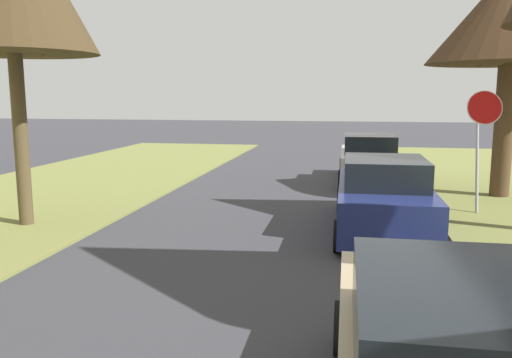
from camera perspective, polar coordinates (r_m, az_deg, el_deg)
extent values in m
cylinder|color=#9EA0A5|center=(13.70, 22.98, 1.31)|extent=(0.07, 0.60, 2.20)
cylinder|color=white|center=(13.26, 23.68, 7.15)|extent=(0.82, 0.27, 0.79)
cylinder|color=red|center=(13.26, 23.68, 7.15)|extent=(0.77, 0.27, 0.75)
cylinder|color=#4D3723|center=(15.96, 25.40, 4.76)|extent=(0.52, 0.52, 3.63)
cone|color=#3D2919|center=(16.08, 26.19, 15.98)|extent=(4.40, 4.40, 2.66)
cylinder|color=#4D3723|center=(16.39, 24.58, 13.58)|extent=(1.23, 0.86, 1.47)
cylinder|color=#4D3723|center=(15.79, 24.50, 14.20)|extent=(0.51, 1.17, 1.66)
cylinder|color=brown|center=(12.26, -24.27, 3.82)|extent=(0.30, 0.30, 3.64)
cylinder|color=brown|center=(12.69, -25.95, 14.95)|extent=(0.56, 0.91, 1.33)
cylinder|color=brown|center=(12.73, -24.74, 15.21)|extent=(0.92, 0.54, 1.42)
cylinder|color=brown|center=(12.05, -23.53, 14.90)|extent=(0.22, 0.90, 1.10)
cube|color=black|center=(4.01, 22.60, -14.04)|extent=(1.62, 2.04, 0.56)
cylinder|color=black|center=(6.02, 9.50, -15.82)|extent=(0.20, 0.60, 0.60)
cube|color=navy|center=(11.23, 13.67, -2.65)|extent=(1.85, 4.41, 0.85)
cube|color=black|center=(10.89, 13.89, 0.75)|extent=(1.62, 2.04, 0.56)
cylinder|color=black|center=(12.88, 9.29, -2.34)|extent=(0.20, 0.60, 0.60)
cylinder|color=black|center=(12.98, 16.99, -2.53)|extent=(0.20, 0.60, 0.60)
cylinder|color=black|center=(9.66, 9.06, -6.17)|extent=(0.20, 0.60, 0.60)
cylinder|color=black|center=(9.80, 19.34, -6.36)|extent=(0.20, 0.60, 0.60)
cube|color=#BCBCC1|center=(17.66, 12.21, 1.60)|extent=(1.85, 4.41, 0.85)
cube|color=black|center=(17.37, 12.32, 3.82)|extent=(1.62, 2.04, 0.56)
cylinder|color=black|center=(19.32, 9.42, 1.45)|extent=(0.20, 0.60, 0.60)
cylinder|color=black|center=(19.39, 14.56, 1.30)|extent=(0.20, 0.60, 0.60)
cylinder|color=black|center=(16.05, 9.31, -0.09)|extent=(0.20, 0.60, 0.60)
cylinder|color=black|center=(16.13, 15.50, -0.25)|extent=(0.20, 0.60, 0.60)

